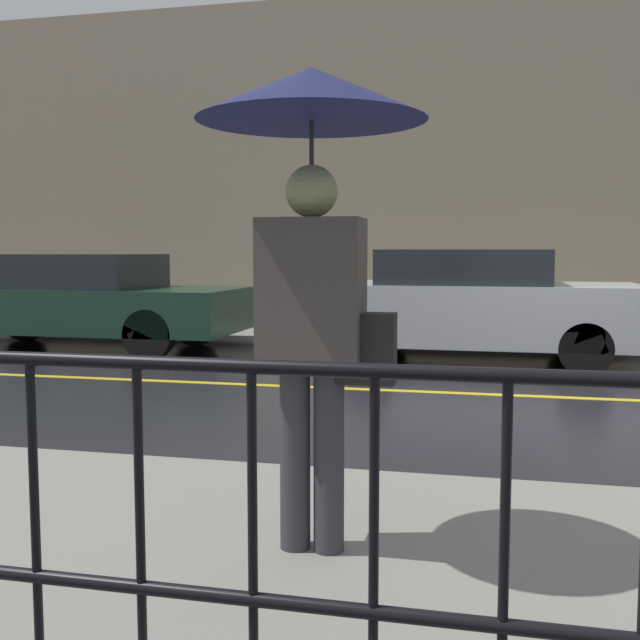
{
  "coord_description": "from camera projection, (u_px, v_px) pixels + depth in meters",
  "views": [
    {
      "loc": [
        -0.92,
        -7.64,
        1.44
      ],
      "look_at": [
        -2.07,
        -2.56,
        0.96
      ],
      "focal_mm": 42.0,
      "sensor_mm": 36.0,
      "label": 1
    }
  ],
  "objects": [
    {
      "name": "ground_plane",
      "position": [
        583.0,
        398.0,
        7.35
      ],
      "size": [
        80.0,
        80.0,
        0.0
      ],
      "primitive_type": "plane",
      "color": "black"
    },
    {
      "name": "building_storefront",
      "position": [
        549.0,
        163.0,
        12.31
      ],
      "size": [
        28.0,
        0.3,
        5.78
      ],
      "color": "gray",
      "rests_on": "ground_plane"
    },
    {
      "name": "pedestrian",
      "position": [
        313.0,
        182.0,
        3.14
      ],
      "size": [
        0.97,
        0.97,
        2.06
      ],
      "rotation": [
        0.0,
        0.0,
        3.14
      ],
      "color": "#333338",
      "rests_on": "sidewalk_near"
    },
    {
      "name": "car_dark_green",
      "position": [
        77.0,
        300.0,
        11.01
      ],
      "size": [
        4.76,
        1.84,
        1.4
      ],
      "color": "#193828",
      "rests_on": "ground_plane"
    },
    {
      "name": "car_silver",
      "position": [
        473.0,
        304.0,
        9.75
      ],
      "size": [
        4.09,
        1.89,
        1.47
      ],
      "color": "#B2B5BA",
      "rests_on": "ground_plane"
    },
    {
      "name": "sidewalk_far",
      "position": [
        549.0,
        341.0,
        11.49
      ],
      "size": [
        28.0,
        1.9,
        0.14
      ],
      "color": "gray",
      "rests_on": "ground_plane"
    },
    {
      "name": "lane_marking",
      "position": [
        583.0,
        398.0,
        7.35
      ],
      "size": [
        25.2,
        0.12,
        0.01
      ],
      "color": "gold",
      "rests_on": "ground_plane"
    }
  ]
}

